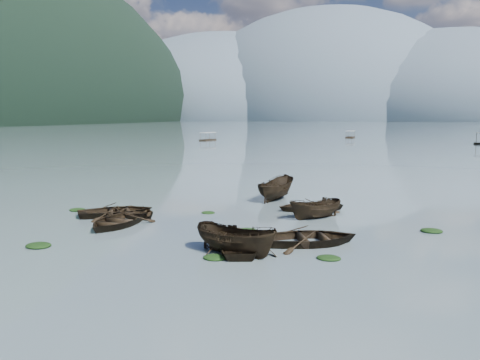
% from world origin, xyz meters
% --- Properties ---
extents(ground_plane, '(2400.00, 2400.00, 0.00)m').
position_xyz_m(ground_plane, '(0.00, 0.00, 0.00)').
color(ground_plane, slate).
extents(haze_mtn_a, '(520.00, 520.00, 280.00)m').
position_xyz_m(haze_mtn_a, '(-260.00, 900.00, 0.00)').
color(haze_mtn_a, '#475666').
rests_on(haze_mtn_a, ground).
extents(haze_mtn_b, '(520.00, 520.00, 340.00)m').
position_xyz_m(haze_mtn_b, '(-60.00, 900.00, 0.00)').
color(haze_mtn_b, '#475666').
rests_on(haze_mtn_b, ground).
extents(haze_mtn_c, '(520.00, 520.00, 260.00)m').
position_xyz_m(haze_mtn_c, '(140.00, 900.00, 0.00)').
color(haze_mtn_c, '#475666').
rests_on(haze_mtn_c, ground).
extents(rowboat_0, '(3.66, 4.86, 0.95)m').
position_xyz_m(rowboat_0, '(-5.62, 5.87, 0.00)').
color(rowboat_0, black).
rests_on(rowboat_0, ground).
extents(rowboat_1, '(5.59, 5.28, 0.94)m').
position_xyz_m(rowboat_1, '(-7.06, 8.29, 0.00)').
color(rowboat_1, black).
rests_on(rowboat_1, ground).
extents(rowboat_2, '(4.51, 2.94, 1.63)m').
position_xyz_m(rowboat_2, '(2.40, 2.10, 0.00)').
color(rowboat_2, black).
rests_on(rowboat_2, ground).
extents(rowboat_3, '(4.51, 5.45, 0.98)m').
position_xyz_m(rowboat_3, '(2.27, 3.25, 0.00)').
color(rowboat_3, black).
rests_on(rowboat_3, ground).
extents(rowboat_4, '(5.73, 4.98, 0.99)m').
position_xyz_m(rowboat_4, '(5.39, 4.72, 0.00)').
color(rowboat_4, black).
rests_on(rowboat_4, ground).
extents(rowboat_5, '(3.69, 3.57, 1.44)m').
position_xyz_m(rowboat_5, '(5.11, 10.57, 0.00)').
color(rowboat_5, black).
rests_on(rowboat_5, ground).
extents(rowboat_6, '(4.89, 4.71, 0.83)m').
position_xyz_m(rowboat_6, '(-5.80, 8.44, 0.00)').
color(rowboat_6, black).
rests_on(rowboat_6, ground).
extents(rowboat_7, '(5.29, 4.85, 0.89)m').
position_xyz_m(rowboat_7, '(4.46, 13.12, 0.00)').
color(rowboat_7, black).
rests_on(rowboat_7, ground).
extents(rowboat_8, '(2.83, 5.07, 1.85)m').
position_xyz_m(rowboat_8, '(1.58, 16.49, 0.00)').
color(rowboat_8, black).
rests_on(rowboat_8, ground).
extents(weed_clump_0, '(1.24, 1.01, 0.27)m').
position_xyz_m(weed_clump_0, '(-6.99, 0.91, 0.00)').
color(weed_clump_0, black).
rests_on(weed_clump_0, ground).
extents(weed_clump_1, '(1.06, 0.85, 0.23)m').
position_xyz_m(weed_clump_1, '(1.67, 1.25, 0.00)').
color(weed_clump_1, black).
rests_on(weed_clump_1, ground).
extents(weed_clump_2, '(1.36, 1.09, 0.29)m').
position_xyz_m(weed_clump_2, '(1.95, 2.86, 0.00)').
color(weed_clump_2, black).
rests_on(weed_clump_2, ground).
extents(weed_clump_3, '(1.03, 0.87, 0.23)m').
position_xyz_m(weed_clump_3, '(1.88, 6.38, 0.00)').
color(weed_clump_3, black).
rests_on(weed_clump_3, ground).
extents(weed_clump_4, '(1.06, 0.84, 0.22)m').
position_xyz_m(weed_clump_4, '(6.48, 2.45, 0.00)').
color(weed_clump_4, black).
rests_on(weed_clump_4, ground).
extents(weed_clump_5, '(1.13, 0.91, 0.24)m').
position_xyz_m(weed_clump_5, '(-10.27, 8.99, 0.00)').
color(weed_clump_5, black).
rests_on(weed_clump_5, ground).
extents(weed_clump_6, '(0.88, 0.73, 0.18)m').
position_xyz_m(weed_clump_6, '(-1.70, 10.43, 0.00)').
color(weed_clump_6, black).
rests_on(weed_clump_6, ground).
extents(weed_clump_7, '(1.16, 0.93, 0.25)m').
position_xyz_m(weed_clump_7, '(11.48, 8.75, 0.00)').
color(weed_clump_7, black).
rests_on(weed_clump_7, ground).
extents(pontoon_left, '(3.35, 5.62, 2.02)m').
position_xyz_m(pontoon_left, '(-31.46, 99.06, 0.00)').
color(pontoon_left, black).
rests_on(pontoon_left, ground).
extents(pontoon_centre, '(2.78, 5.35, 1.96)m').
position_xyz_m(pontoon_centre, '(4.25, 124.98, 0.00)').
color(pontoon_centre, black).
rests_on(pontoon_centre, ground).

